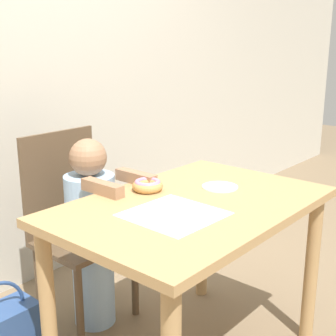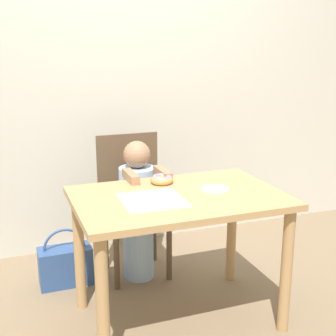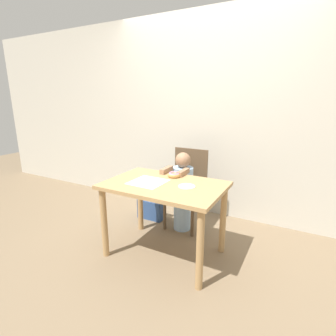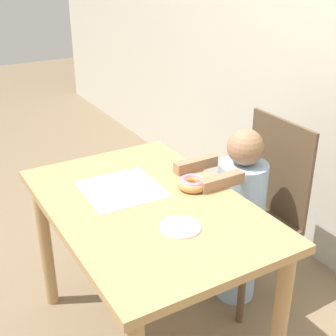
{
  "view_description": "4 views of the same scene",
  "coord_description": "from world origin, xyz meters",
  "px_view_note": "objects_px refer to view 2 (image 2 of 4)",
  "views": [
    {
      "loc": [
        -1.37,
        -1.05,
        1.34
      ],
      "look_at": [
        -0.02,
        0.11,
        0.85
      ],
      "focal_mm": 50.0,
      "sensor_mm": 36.0,
      "label": 1
    },
    {
      "loc": [
        -0.86,
        -2.16,
        1.5
      ],
      "look_at": [
        -0.02,
        0.11,
        0.85
      ],
      "focal_mm": 50.0,
      "sensor_mm": 36.0,
      "label": 2
    },
    {
      "loc": [
        1.12,
        -2.0,
        1.5
      ],
      "look_at": [
        -0.02,
        0.11,
        0.85
      ],
      "focal_mm": 28.0,
      "sensor_mm": 36.0,
      "label": 3
    },
    {
      "loc": [
        1.43,
        -0.74,
        1.65
      ],
      "look_at": [
        -0.02,
        0.11,
        0.85
      ],
      "focal_mm": 50.0,
      "sensor_mm": 36.0,
      "label": 4
    }
  ],
  "objects_px": {
    "chair": "(133,204)",
    "handbag": "(65,265)",
    "donut": "(162,179)",
    "child_figure": "(138,210)"
  },
  "relations": [
    {
      "from": "chair",
      "to": "handbag",
      "type": "relative_size",
      "value": 2.44
    },
    {
      "from": "chair",
      "to": "donut",
      "type": "bearing_deg",
      "value": -83.24
    },
    {
      "from": "handbag",
      "to": "chair",
      "type": "bearing_deg",
      "value": 5.41
    },
    {
      "from": "chair",
      "to": "donut",
      "type": "relative_size",
      "value": 7.17
    },
    {
      "from": "chair",
      "to": "child_figure",
      "type": "bearing_deg",
      "value": -90.0
    },
    {
      "from": "chair",
      "to": "donut",
      "type": "distance_m",
      "value": 0.52
    },
    {
      "from": "donut",
      "to": "handbag",
      "type": "bearing_deg",
      "value": 143.35
    },
    {
      "from": "child_figure",
      "to": "handbag",
      "type": "xyz_separation_m",
      "value": [
        -0.47,
        0.08,
        -0.33
      ]
    },
    {
      "from": "donut",
      "to": "handbag",
      "type": "distance_m",
      "value": 0.89
    },
    {
      "from": "child_figure",
      "to": "donut",
      "type": "bearing_deg",
      "value": -80.66
    }
  ]
}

